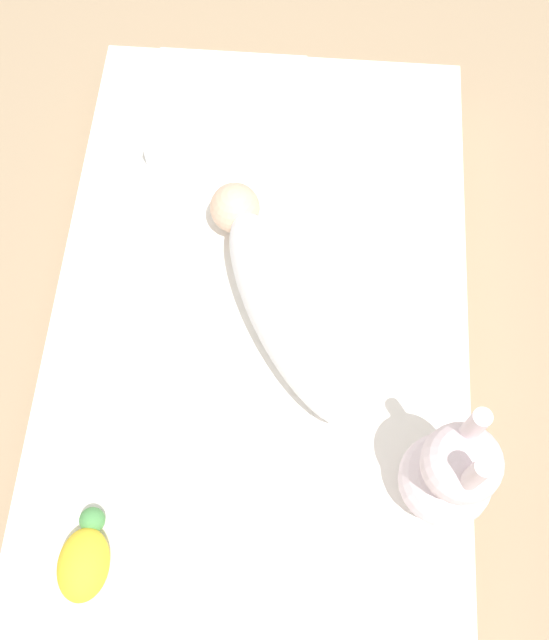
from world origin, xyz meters
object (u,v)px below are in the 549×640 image
object	(u,v)px
bunny_plush	(451,474)
turtle_plush	(84,560)
swaddled_baby	(286,305)
pillow	(228,110)

from	to	relation	value
bunny_plush	turtle_plush	bearing A→B (deg)	106.09
bunny_plush	turtle_plush	distance (m)	0.70
swaddled_baby	turtle_plush	xyz separation A→B (m)	(-0.53, 0.34, -0.04)
swaddled_baby	bunny_plush	distance (m)	0.47
bunny_plush	swaddled_baby	bearing A→B (deg)	43.58
pillow	bunny_plush	distance (m)	1.01
pillow	bunny_plush	size ratio (longest dim) A/B	0.97
turtle_plush	bunny_plush	bearing A→B (deg)	-73.91
bunny_plush	turtle_plush	size ratio (longest dim) A/B	2.13
pillow	turtle_plush	distance (m)	1.07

